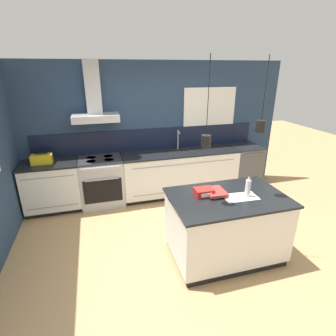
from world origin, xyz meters
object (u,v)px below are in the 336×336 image
red_supply_box (204,192)px  yellow_toolbox (42,159)px  oven_range (102,181)px  dishwasher (244,166)px  bottle_on_island (248,188)px  book_stack (215,192)px

red_supply_box → yellow_toolbox: size_ratio=0.70×
oven_range → dishwasher: 3.02m
bottle_on_island → red_supply_box: size_ratio=1.25×
bottle_on_island → oven_range: bearing=130.6°
oven_range → dishwasher: same height
bottle_on_island → book_stack: bottle_on_island is taller
book_stack → bottle_on_island: bearing=-24.5°
yellow_toolbox → red_supply_box: bearing=-40.6°
bottle_on_island → yellow_toolbox: bearing=142.9°
dishwasher → book_stack: book_stack is taller
bottle_on_island → yellow_toolbox: (-2.74, 2.07, -0.04)m
oven_range → dishwasher: (3.02, 0.00, 0.00)m
yellow_toolbox → oven_range: bearing=-0.3°
dishwasher → bottle_on_island: size_ratio=3.07×
oven_range → red_supply_box: bearing=-56.7°
oven_range → red_supply_box: red_supply_box is taller
oven_range → bottle_on_island: 2.78m
oven_range → bottle_on_island: bottle_on_island is taller
dishwasher → yellow_toolbox: (-3.99, 0.00, 0.54)m
dishwasher → yellow_toolbox: yellow_toolbox is taller
bottle_on_island → red_supply_box: bearing=161.5°
yellow_toolbox → dishwasher: bearing=-0.0°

